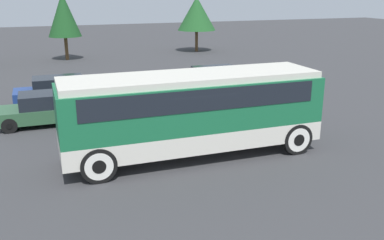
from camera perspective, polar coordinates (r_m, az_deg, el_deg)
name	(u,v)px	position (r m, az deg, el deg)	size (l,w,h in m)	color
ground_plane	(192,155)	(15.50, 0.00, -4.75)	(120.00, 120.00, 0.00)	#38383A
tour_bus	(195,107)	(14.95, 0.34, 1.73)	(9.12, 2.54, 2.99)	silver
parked_car_near	(217,79)	(25.12, 3.40, 5.51)	(4.65, 1.90, 1.44)	maroon
parked_car_mid	(62,92)	(22.82, -16.99, 3.65)	(4.70, 1.80, 1.52)	navy
parked_car_far	(50,109)	(19.92, -18.36, 1.47)	(4.39, 1.82, 1.41)	#2D5638
tree_left	(64,15)	(37.63, -16.75, 13.29)	(2.70, 2.70, 5.51)	brown
tree_right	(197,13)	(41.20, 0.62, 14.01)	(3.56, 3.56, 5.08)	brown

